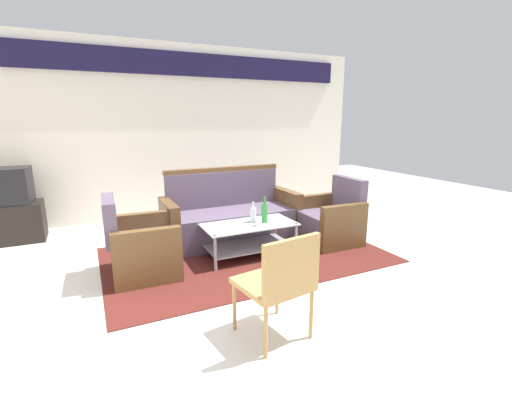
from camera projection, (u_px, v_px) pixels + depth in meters
name	position (u px, v px, depth m)	size (l,w,h in m)	color
ground_plane	(267.00, 280.00, 3.67)	(14.00, 14.00, 0.00)	silver
wall_back	(185.00, 127.00, 6.00)	(6.52, 0.19, 2.80)	silver
rug	(246.00, 255.00, 4.34)	(3.27, 2.03, 0.01)	#511E19
couch	(231.00, 217.00, 4.83)	(1.80, 0.75, 0.96)	#5B4C60
armchair_left	(141.00, 249.00, 3.75)	(0.73, 0.78, 0.85)	#5B4C60
armchair_right	(331.00, 221.00, 4.75)	(0.72, 0.78, 0.85)	#5B4C60
coffee_table	(248.00, 234.00, 4.26)	(1.10, 0.60, 0.40)	silver
bottle_clear	(253.00, 214.00, 4.27)	(0.07, 0.07, 0.25)	silver
bottle_green	(265.00, 213.00, 4.24)	(0.07, 0.07, 0.31)	#2D8C38
cup	(258.00, 222.00, 4.12)	(0.08, 0.08, 0.10)	silver
tv_stand	(11.00, 223.00, 4.77)	(0.80, 0.50, 0.52)	black
television	(4.00, 186.00, 4.65)	(0.63, 0.49, 0.48)	black
wicker_chair	(280.00, 279.00, 2.57)	(0.55, 0.55, 0.84)	#AD844C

